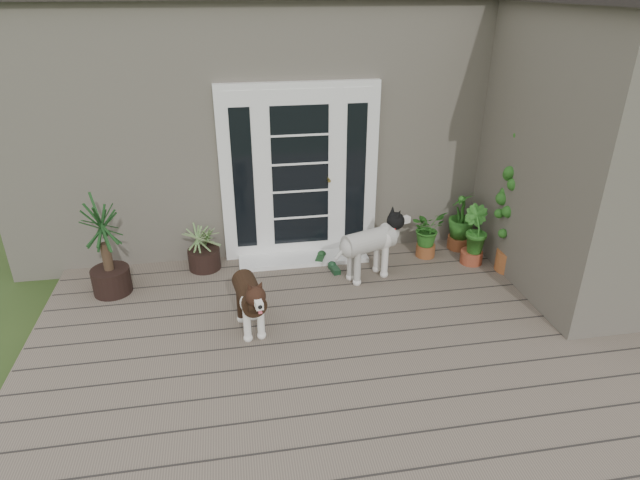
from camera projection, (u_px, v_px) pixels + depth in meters
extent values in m
cube|color=#6B5B4C|center=(355.00, 362.00, 5.01)|extent=(6.20, 4.60, 0.12)
cube|color=#665E54|center=(294.00, 108.00, 8.13)|extent=(7.40, 4.00, 3.10)
cube|color=#665E54|center=(597.00, 159.00, 5.78)|extent=(1.60, 2.40, 3.10)
cube|color=white|center=(300.00, 173.00, 6.44)|extent=(1.90, 0.14, 2.15)
cube|color=white|center=(303.00, 258.00, 6.72)|extent=(1.60, 0.40, 0.05)
imported|color=#225317|center=(427.00, 237.00, 6.72)|extent=(0.55, 0.55, 0.54)
imported|color=#28641C|center=(473.00, 243.00, 6.55)|extent=(0.46, 0.46, 0.53)
imported|color=#1B5F1D|center=(461.00, 226.00, 6.90)|extent=(0.58, 0.58, 0.64)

